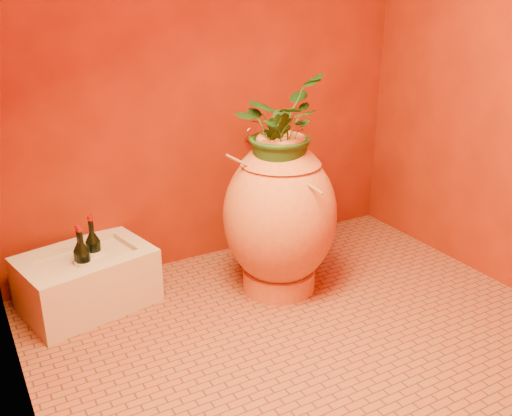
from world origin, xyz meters
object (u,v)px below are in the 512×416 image
amphora (280,215)px  stone_basin (87,281)px  wine_bottle_a (84,264)px  wine_bottle_b (82,262)px  wall_tap (252,139)px  wine_bottle_c (94,253)px

amphora → stone_basin: size_ratio=1.21×
wine_bottle_a → wine_bottle_b: 0.01m
wall_tap → wine_bottle_a: bearing=-167.9°
stone_basin → wine_bottle_a: size_ratio=2.32×
stone_basin → wine_bottle_b: size_ratio=2.27×
amphora → wine_bottle_c: amphora is taller
wine_bottle_a → wine_bottle_b: (-0.00, 0.01, 0.00)m
stone_basin → wall_tap: size_ratio=4.79×
wine_bottle_b → wine_bottle_c: 0.11m
wine_bottle_c → wine_bottle_a: bearing=-131.1°
wine_bottle_c → wall_tap: 1.12m
stone_basin → wine_bottle_a: wine_bottle_a is taller
amphora → stone_basin: (-0.97, 0.33, -0.29)m
amphora → wine_bottle_a: (-0.99, 0.26, -0.16)m
wine_bottle_b → wall_tap: (1.10, 0.22, 0.44)m
wine_bottle_a → wine_bottle_c: size_ratio=0.96×
amphora → wine_bottle_c: 0.99m
amphora → wine_bottle_a: 1.04m
wine_bottle_a → stone_basin: bearing=73.2°
wine_bottle_c → stone_basin: bearing=-156.1°
stone_basin → wine_bottle_a: 0.15m
amphora → wine_bottle_a: amphora is taller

